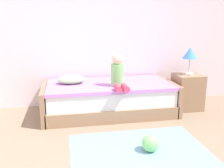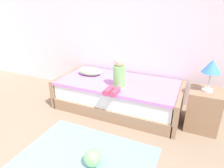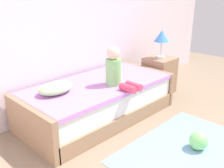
{
  "view_description": "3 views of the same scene",
  "coord_description": "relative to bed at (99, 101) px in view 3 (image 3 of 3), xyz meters",
  "views": [
    {
      "loc": [
        -0.55,
        -1.89,
        1.49
      ],
      "look_at": [
        0.14,
        1.75,
        0.55
      ],
      "focal_mm": 40.65,
      "sensor_mm": 36.0,
      "label": 1
    },
    {
      "loc": [
        1.29,
        -0.82,
        1.76
      ],
      "look_at": [
        0.14,
        1.75,
        0.55
      ],
      "focal_mm": 31.44,
      "sensor_mm": 36.0,
      "label": 2
    },
    {
      "loc": [
        -2.05,
        -0.4,
        1.68
      ],
      "look_at": [
        0.14,
        1.75,
        0.55
      ],
      "focal_mm": 41.87,
      "sensor_mm": 36.0,
      "label": 3
    }
  ],
  "objects": [
    {
      "name": "bed",
      "position": [
        0.0,
        0.0,
        0.0
      ],
      "size": [
        2.11,
        1.0,
        0.5
      ],
      "color": "#997556",
      "rests_on": "ground"
    },
    {
      "name": "toy_ball",
      "position": [
        0.25,
        -1.34,
        -0.14
      ],
      "size": [
        0.2,
        0.2,
        0.2
      ],
      "primitive_type": "sphere",
      "color": "#7FD872",
      "rests_on": "ground"
    },
    {
      "name": "pillow",
      "position": [
        -0.6,
        0.1,
        0.32
      ],
      "size": [
        0.44,
        0.3,
        0.13
      ],
      "primitive_type": "ellipsoid",
      "color": "#99CC8C",
      "rests_on": "bed"
    },
    {
      "name": "area_rug",
      "position": [
        0.12,
        -1.3,
        -0.24
      ],
      "size": [
        1.6,
        1.1,
        0.01
      ],
      "primitive_type": "cube",
      "color": "#7AA8CC",
      "rests_on": "ground"
    },
    {
      "name": "table_lamp",
      "position": [
        1.35,
        -0.04,
        0.69
      ],
      "size": [
        0.24,
        0.24,
        0.45
      ],
      "color": "silver",
      "rests_on": "nightstand"
    },
    {
      "name": "child_figure",
      "position": [
        0.1,
        -0.23,
        0.46
      ],
      "size": [
        0.2,
        0.51,
        0.5
      ],
      "color": "#7FC672",
      "rests_on": "bed"
    },
    {
      "name": "nightstand",
      "position": [
        1.35,
        -0.04,
        0.05
      ],
      "size": [
        0.44,
        0.44,
        0.6
      ],
      "primitive_type": "cube",
      "color": "#997556",
      "rests_on": "ground"
    },
    {
      "name": "wall_rear",
      "position": [
        -0.14,
        0.6,
        1.2
      ],
      "size": [
        7.2,
        0.1,
        2.9
      ],
      "primitive_type": "cube",
      "color": "white",
      "rests_on": "ground"
    }
  ]
}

